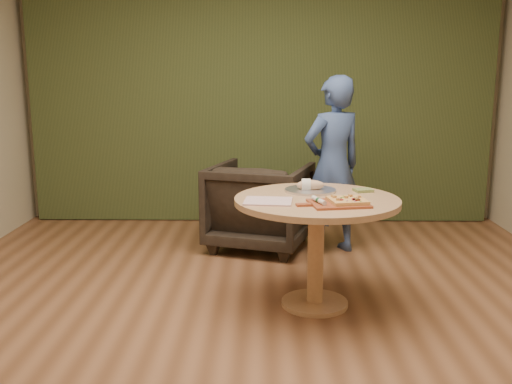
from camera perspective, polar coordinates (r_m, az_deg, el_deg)
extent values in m
cube|color=brown|center=(3.49, 0.04, -14.80)|extent=(5.00, 6.00, 0.02)
cube|color=beige|center=(6.14, 0.46, 10.28)|extent=(5.00, 0.02, 2.80)
cube|color=#2F3B1B|center=(6.03, 0.45, 10.26)|extent=(4.80, 0.14, 2.78)
cylinder|color=tan|center=(3.99, 5.88, -10.96)|extent=(0.45, 0.45, 0.03)
cylinder|color=tan|center=(3.87, 5.98, -6.31)|extent=(0.11, 0.11, 0.68)
cylinder|color=tan|center=(3.77, 6.10, -0.89)|extent=(1.09, 1.09, 0.04)
cube|color=#974526|center=(3.59, 8.26, -1.15)|extent=(0.39, 0.34, 0.01)
cube|color=#974526|center=(3.53, 4.85, -1.29)|extent=(0.11, 0.07, 0.01)
cube|color=#E6B05A|center=(3.59, 9.12, -0.85)|extent=(0.26, 0.26, 0.02)
cylinder|color=maroon|center=(3.55, 8.44, -0.76)|extent=(0.04, 0.04, 0.00)
cylinder|color=maroon|center=(3.56, 9.98, -0.79)|extent=(0.04, 0.04, 0.00)
cylinder|color=maroon|center=(3.57, 9.96, -0.76)|extent=(0.05, 0.05, 0.00)
cylinder|color=maroon|center=(3.56, 10.08, -0.79)|extent=(0.04, 0.04, 0.00)
cylinder|color=maroon|center=(3.59, 9.92, -0.69)|extent=(0.05, 0.05, 0.00)
cube|color=tan|center=(3.54, 8.20, -0.71)|extent=(0.03, 0.03, 0.01)
cube|color=tan|center=(3.63, 7.73, -0.39)|extent=(0.03, 0.03, 0.01)
cube|color=tan|center=(3.61, 9.02, -0.50)|extent=(0.02, 0.02, 0.01)
cube|color=tan|center=(3.59, 10.15, -0.61)|extent=(0.02, 0.02, 0.01)
cube|color=tan|center=(3.56, 10.05, -0.71)|extent=(0.02, 0.02, 0.01)
cube|color=tan|center=(3.61, 7.86, -0.47)|extent=(0.03, 0.03, 0.01)
cube|color=tan|center=(3.66, 9.43, -0.34)|extent=(0.03, 0.03, 0.01)
cube|color=tan|center=(3.64, 10.29, -0.45)|extent=(0.02, 0.02, 0.01)
cube|color=#3E7E29|center=(3.62, 8.77, -0.56)|extent=(0.01, 0.01, 0.00)
cube|color=#3E7E29|center=(3.62, 8.54, -0.54)|extent=(0.01, 0.01, 0.00)
cube|color=#3E7E29|center=(3.62, 9.90, -0.58)|extent=(0.01, 0.01, 0.00)
cube|color=#3E7E29|center=(3.54, 8.27, -0.80)|extent=(0.01, 0.01, 0.00)
cube|color=#3E7E29|center=(3.60, 8.49, -0.61)|extent=(0.01, 0.01, 0.00)
cube|color=#3E7E29|center=(3.66, 8.73, -0.40)|extent=(0.01, 0.01, 0.00)
cube|color=#3E7E29|center=(3.53, 10.40, -0.91)|extent=(0.01, 0.01, 0.00)
cube|color=#A35C74|center=(3.63, 10.18, -0.54)|extent=(0.02, 0.03, 0.00)
cube|color=#A35C74|center=(3.53, 9.10, -0.85)|extent=(0.01, 0.03, 0.00)
cube|color=#A35C74|center=(3.52, 9.86, -0.91)|extent=(0.01, 0.03, 0.00)
cylinder|color=silver|center=(3.56, 6.30, -0.84)|extent=(0.08, 0.17, 0.03)
cylinder|color=#194C26|center=(3.56, 6.30, -0.84)|extent=(0.04, 0.03, 0.03)
cube|color=silver|center=(3.64, 5.69, -0.53)|extent=(0.03, 0.04, 0.00)
cube|color=white|center=(3.63, 1.22, -0.92)|extent=(0.32, 0.28, 0.01)
cylinder|color=silver|center=(3.98, 5.45, 0.13)|extent=(0.35, 0.35, 0.01)
cylinder|color=silver|center=(3.98, 5.45, 0.20)|extent=(0.36, 0.36, 0.02)
ellipsoid|color=#D7AF83|center=(3.97, 5.46, 0.70)|extent=(0.19, 0.08, 0.07)
cylinder|color=silver|center=(3.97, 5.03, 0.70)|extent=(0.06, 0.09, 0.09)
cube|color=#56692F|center=(4.02, 10.67, 0.18)|extent=(0.14, 0.13, 0.02)
imported|color=black|center=(5.13, 0.41, -0.93)|extent=(1.02, 0.99, 0.86)
imported|color=#395182|center=(4.98, 7.68, 2.60)|extent=(0.67, 0.58, 1.54)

